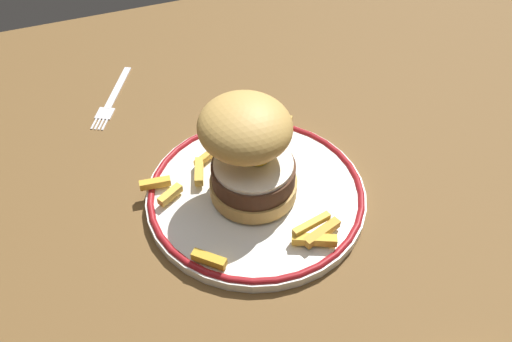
% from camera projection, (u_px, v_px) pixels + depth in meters
% --- Properties ---
extents(ground_plane, '(1.39, 0.97, 0.04)m').
position_uv_depth(ground_plane, '(210.00, 215.00, 0.62)').
color(ground_plane, brown).
extents(dinner_plate, '(0.25, 0.25, 0.02)m').
position_uv_depth(dinner_plate, '(256.00, 194.00, 0.61)').
color(dinner_plate, white).
rests_on(dinner_plate, ground_plane).
extents(burger, '(0.13, 0.13, 0.12)m').
position_uv_depth(burger, '(248.00, 148.00, 0.56)').
color(burger, tan).
rests_on(burger, dinner_plate).
extents(fries_pile, '(0.21, 0.21, 0.01)m').
position_uv_depth(fries_pile, '(245.00, 203.00, 0.58)').
color(fries_pile, gold).
rests_on(fries_pile, dinner_plate).
extents(fork, '(0.08, 0.13, 0.00)m').
position_uv_depth(fork, '(112.00, 98.00, 0.74)').
color(fork, silver).
rests_on(fork, ground_plane).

